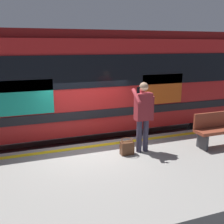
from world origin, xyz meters
TOP-DOWN VIEW (x-y plane):
  - ground_plane at (0.00, 0.00)m, footprint 23.47×23.47m
  - platform at (0.00, 1.89)m, footprint 13.81×3.78m
  - safety_line at (0.00, 0.30)m, footprint 13.53×0.16m
  - track_rail_near at (0.00, -1.11)m, footprint 17.95×0.08m
  - track_rail_far at (0.00, -2.54)m, footprint 17.95×0.08m
  - train_carriage at (-0.43, -1.82)m, footprint 11.45×2.93m
  - passenger at (-1.09, 1.04)m, footprint 0.57×0.55m
  - handbag at (-0.65, 1.10)m, footprint 0.32×0.29m
  - bench at (-3.28, 1.37)m, footprint 1.62×0.44m

SIDE VIEW (x-z plane):
  - ground_plane at x=0.00m, z-range 0.00..0.00m
  - track_rail_near at x=0.00m, z-range 0.00..0.16m
  - track_rail_far at x=0.00m, z-range 0.00..0.16m
  - platform at x=0.00m, z-range 0.00..0.86m
  - safety_line at x=0.00m, z-range 0.86..0.86m
  - handbag at x=-0.65m, z-range 0.84..1.23m
  - bench at x=-3.28m, z-range 0.90..1.80m
  - passenger at x=-1.09m, z-range 1.01..2.78m
  - train_carriage at x=-0.43m, z-range 0.54..4.27m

